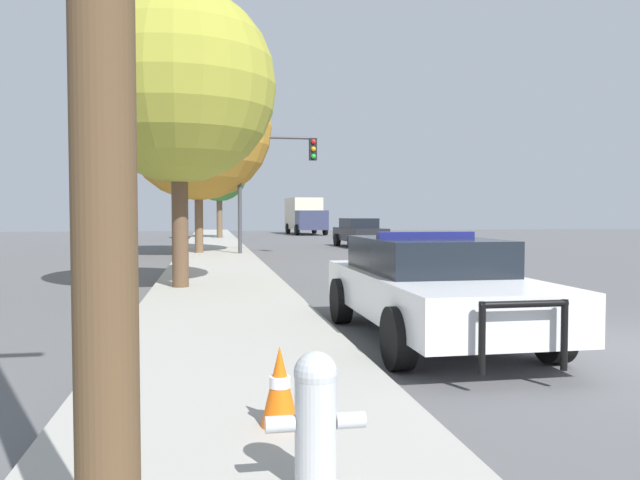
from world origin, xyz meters
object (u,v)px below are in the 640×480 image
at_px(tree_sidewalk_far, 219,174).
at_px(traffic_cone, 280,386).
at_px(traffic_light, 272,169).
at_px(car_background_oncoming, 360,232).
at_px(box_truck, 305,215).
at_px(police_car, 430,285).
at_px(tree_sidewalk_mid, 198,127).
at_px(tree_sidewalk_near, 179,86).
at_px(fire_hydrant, 316,415).

relative_size(tree_sidewalk_far, traffic_cone, 9.76).
distance_m(traffic_light, car_background_oncoming, 8.41).
bearing_deg(box_truck, traffic_cone, 78.00).
height_order(police_car, box_truck, box_truck).
xyz_separation_m(car_background_oncoming, tree_sidewalk_far, (-6.99, 10.22, 3.54)).
xyz_separation_m(tree_sidewalk_mid, tree_sidewalk_near, (-0.22, -12.02, -0.76)).
bearing_deg(traffic_light, police_car, -88.29).
relative_size(box_truck, traffic_cone, 10.86).
xyz_separation_m(car_background_oncoming, tree_sidewalk_mid, (-8.08, -5.30, 4.51)).
relative_size(box_truck, tree_sidewalk_mid, 0.82).
distance_m(car_background_oncoming, tree_sidewalk_far, 12.87).
distance_m(box_truck, tree_sidewalk_mid, 26.39).
bearing_deg(traffic_cone, police_car, 54.83).
height_order(traffic_light, car_background_oncoming, traffic_light).
height_order(tree_sidewalk_mid, tree_sidewalk_near, tree_sidewalk_mid).
distance_m(police_car, tree_sidewalk_near, 7.81).
distance_m(box_truck, tree_sidewalk_far, 12.02).
height_order(fire_hydrant, tree_sidewalk_mid, tree_sidewalk_mid).
distance_m(traffic_light, tree_sidewalk_near, 11.75).
bearing_deg(police_car, fire_hydrant, 62.45).
relative_size(police_car, tree_sidewalk_near, 0.77).
height_order(police_car, tree_sidewalk_near, tree_sidewalk_near).
relative_size(fire_hydrant, tree_sidewalk_mid, 0.10).
bearing_deg(tree_sidewalk_near, traffic_cone, -82.96).
xyz_separation_m(tree_sidewalk_near, tree_sidewalk_far, (1.30, 27.54, -0.21)).
xyz_separation_m(police_car, fire_hydrant, (-2.41, -4.64, -0.20)).
bearing_deg(traffic_cone, traffic_light, 84.49).
height_order(traffic_light, traffic_cone, traffic_light).
xyz_separation_m(tree_sidewalk_far, traffic_cone, (-0.15, -36.87, -3.88)).
height_order(police_car, tree_sidewalk_far, tree_sidewalk_far).
height_order(traffic_light, box_truck, traffic_light).
bearing_deg(tree_sidewalk_far, fire_hydrant, -90.10).
relative_size(police_car, car_background_oncoming, 1.17).
relative_size(fire_hydrant, tree_sidewalk_near, 0.12).
xyz_separation_m(fire_hydrant, tree_sidewalk_far, (0.06, 37.97, 3.76)).
relative_size(police_car, traffic_cone, 8.18).
distance_m(fire_hydrant, tree_sidewalk_far, 38.15).
bearing_deg(traffic_light, tree_sidewalk_mid, 165.65).
height_order(tree_sidewalk_mid, traffic_cone, tree_sidewalk_mid).
bearing_deg(tree_sidewalk_far, traffic_light, -83.56).
bearing_deg(car_background_oncoming, traffic_light, 45.43).
bearing_deg(fire_hydrant, box_truck, 81.38).
height_order(fire_hydrant, traffic_light, traffic_light).
bearing_deg(traffic_light, tree_sidewalk_far, 96.44).
bearing_deg(tree_sidewalk_far, box_truck, 52.61).
bearing_deg(car_background_oncoming, traffic_cone, 70.87).
bearing_deg(box_truck, tree_sidewalk_near, 74.08).
distance_m(fire_hydrant, traffic_cone, 1.11).
distance_m(traffic_light, tree_sidewalk_far, 16.39).
relative_size(tree_sidewalk_mid, tree_sidewalk_far, 1.36).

